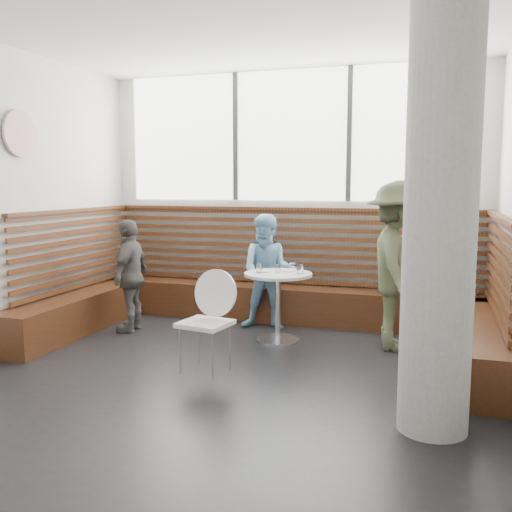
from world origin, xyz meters
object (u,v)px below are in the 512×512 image
(cafe_chair, at_px, (208,312))
(child_back, at_px, (268,272))
(concrete_column, at_px, (441,209))
(cafe_table, at_px, (278,292))
(adult_man, at_px, (398,266))
(child_left, at_px, (131,276))

(cafe_chair, xyz_separation_m, child_back, (0.10, 1.67, 0.14))
(cafe_chair, distance_m, child_back, 1.68)
(concrete_column, height_order, cafe_table, concrete_column)
(concrete_column, distance_m, cafe_table, 2.74)
(adult_man, xyz_separation_m, child_back, (-1.55, 0.40, -0.20))
(cafe_table, xyz_separation_m, adult_man, (1.29, 0.12, 0.34))
(concrete_column, xyz_separation_m, cafe_chair, (-2.05, 0.74, -1.04))
(cafe_chair, distance_m, adult_man, 2.11)
(child_left, bearing_deg, concrete_column, 56.94)
(adult_man, relative_size, child_left, 1.34)
(child_back, bearing_deg, child_left, -168.34)
(concrete_column, distance_m, child_left, 4.05)
(adult_man, height_order, child_left, adult_man)
(concrete_column, xyz_separation_m, adult_man, (-0.40, 2.01, -0.70))
(cafe_table, bearing_deg, child_back, 117.18)
(concrete_column, relative_size, cafe_chair, 3.35)
(cafe_table, bearing_deg, child_left, -177.56)
(cafe_table, bearing_deg, adult_man, 5.16)
(cafe_table, relative_size, child_back, 0.56)
(child_left, bearing_deg, cafe_chair, 47.70)
(cafe_table, relative_size, child_left, 0.58)
(cafe_table, bearing_deg, concrete_column, -48.34)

